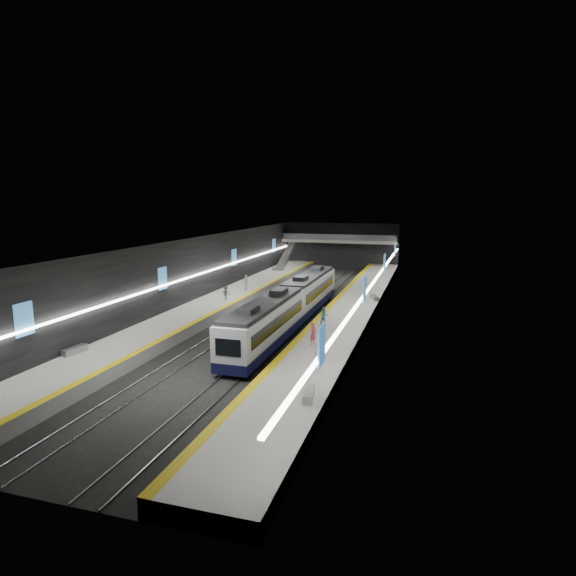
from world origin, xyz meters
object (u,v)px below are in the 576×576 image
(bench_left_near, at_px, (74,350))
(bench_right_near, at_px, (309,394))
(bench_right_far, at_px, (374,298))
(bench_left_far, at_px, (275,268))
(passenger_right_b, at_px, (324,316))
(passenger_left_a, at_px, (246,282))
(passenger_right_a, at_px, (313,334))
(escalator, at_px, (286,256))
(train, at_px, (290,304))
(passenger_left_b, at_px, (226,293))

(bench_left_near, bearing_deg, bench_right_near, -1.91)
(bench_right_near, bearing_deg, bench_right_far, 80.20)
(bench_left_far, xyz_separation_m, passenger_right_b, (14.91, -31.18, 0.59))
(bench_left_near, distance_m, passenger_left_a, 27.21)
(bench_left_near, relative_size, passenger_right_a, 1.13)
(escalator, height_order, bench_left_far, escalator)
(train, height_order, passenger_right_b, train)
(train, distance_m, bench_right_far, 12.22)
(escalator, relative_size, passenger_right_a, 4.48)
(passenger_left_a, bearing_deg, bench_left_far, -176.81)
(bench_left_near, height_order, passenger_right_b, passenger_right_b)
(bench_right_far, bearing_deg, train, -145.71)
(passenger_right_a, distance_m, passenger_left_b, 19.12)
(bench_left_near, bearing_deg, escalator, 94.54)
(bench_left_near, height_order, passenger_right_a, passenger_right_a)
(bench_left_near, bearing_deg, passenger_left_a, 90.82)
(passenger_left_a, height_order, passenger_left_b, passenger_left_a)
(bench_left_far, relative_size, bench_right_far, 1.03)
(train, distance_m, passenger_right_b, 4.69)
(bench_right_far, bearing_deg, escalator, 107.07)
(bench_left_far, distance_m, bench_right_far, 25.82)
(train, bearing_deg, bench_right_near, -70.59)
(passenger_right_a, xyz_separation_m, passenger_left_b, (-13.41, 13.63, -0.11))
(bench_left_near, xyz_separation_m, passenger_right_a, (16.32, 7.19, 0.65))
(passenger_right_a, height_order, passenger_right_b, passenger_right_a)
(bench_right_near, xyz_separation_m, passenger_left_b, (-15.62, 23.71, 0.54))
(passenger_left_a, bearing_deg, train, 35.37)
(bench_left_near, xyz_separation_m, passenger_left_b, (2.91, 20.82, 0.54))
(bench_right_near, relative_size, passenger_left_b, 1.30)
(train, xyz_separation_m, passenger_left_b, (-9.09, 5.18, -0.41))
(escalator, height_order, passenger_left_b, escalator)
(bench_right_far, relative_size, passenger_right_b, 1.17)
(passenger_right_b, xyz_separation_m, passenger_left_b, (-13.00, 7.75, -0.05))
(bench_right_near, height_order, bench_right_far, bench_right_near)
(bench_left_far, relative_size, passenger_right_b, 1.20)
(train, relative_size, bench_right_far, 15.42)
(escalator, xyz_separation_m, passenger_left_a, (0.91, -20.16, -0.96))
(train, xyz_separation_m, bench_left_near, (-12.00, -15.64, -0.95))
(bench_left_far, distance_m, passenger_left_a, 17.32)
(passenger_right_a, height_order, passenger_left_a, passenger_left_a)
(train, relative_size, escalator, 3.76)
(bench_left_far, bearing_deg, bench_right_near, -74.92)
(train, xyz_separation_m, passenger_left_a, (-9.09, 11.41, -0.25))
(train, xyz_separation_m, bench_left_far, (-11.00, 28.61, -0.95))
(bench_right_near, bearing_deg, escalator, 99.25)
(escalator, xyz_separation_m, bench_left_near, (-2.00, -47.20, -1.65))
(bench_right_far, height_order, passenger_left_a, passenger_left_a)
(bench_right_near, bearing_deg, passenger_right_a, 93.36)
(escalator, height_order, bench_right_far, escalator)
(bench_left_near, distance_m, passenger_right_b, 20.60)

